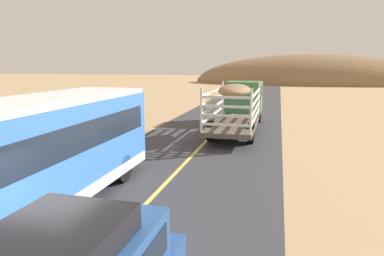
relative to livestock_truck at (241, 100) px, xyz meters
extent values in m
cube|color=black|center=(-0.05, -19.03, 0.34)|extent=(1.42, 2.07, 0.36)
cube|color=#3F7F4C|center=(0.00, 2.16, 0.03)|extent=(2.50, 2.20, 2.20)
cube|color=#192333|center=(0.00, 2.16, 0.48)|extent=(2.53, 1.54, 0.70)
cube|color=brown|center=(0.00, -3.24, -1.07)|extent=(2.50, 6.40, 0.24)
cylinder|color=silver|center=(-1.19, -0.10, 0.15)|extent=(0.12, 0.12, 2.20)
cylinder|color=silver|center=(1.19, -0.10, 0.15)|extent=(0.12, 0.12, 2.20)
cylinder|color=silver|center=(-1.19, -6.38, 0.15)|extent=(0.12, 0.12, 2.20)
cylinder|color=silver|center=(1.19, -6.38, 0.15)|extent=(0.12, 0.12, 2.20)
cube|color=silver|center=(-1.21, -3.24, -0.51)|extent=(0.08, 6.30, 0.12)
cube|color=silver|center=(1.21, -3.24, -0.51)|extent=(0.08, 6.30, 0.12)
cube|color=silver|center=(0.00, -6.40, -0.51)|extent=(2.40, 0.08, 0.12)
cube|color=silver|center=(-1.21, -3.24, -0.07)|extent=(0.08, 6.30, 0.12)
cube|color=silver|center=(1.21, -3.24, -0.07)|extent=(0.08, 6.30, 0.12)
cube|color=silver|center=(0.00, -6.40, -0.07)|extent=(2.40, 0.08, 0.12)
cube|color=silver|center=(-1.21, -3.24, 0.37)|extent=(0.08, 6.30, 0.12)
cube|color=silver|center=(1.21, -3.24, 0.37)|extent=(0.08, 6.30, 0.12)
cube|color=silver|center=(0.00, -6.40, 0.37)|extent=(2.40, 0.08, 0.12)
cube|color=silver|center=(-1.21, -3.24, 0.81)|extent=(0.08, 6.30, 0.12)
cube|color=silver|center=(1.21, -3.24, 0.81)|extent=(0.08, 6.30, 0.12)
cube|color=silver|center=(0.00, -6.40, 0.81)|extent=(2.40, 0.08, 0.12)
ellipsoid|color=#8C6B4C|center=(0.00, -3.24, 0.90)|extent=(1.75, 3.84, 0.70)
cylinder|color=black|center=(-1.09, 2.16, -1.22)|extent=(0.32, 1.10, 1.10)
cylinder|color=black|center=(1.09, 2.16, -1.22)|extent=(0.32, 1.10, 1.10)
cylinder|color=black|center=(-1.09, -4.52, -1.22)|extent=(0.32, 1.10, 1.10)
cylinder|color=black|center=(1.09, -4.52, -1.22)|extent=(0.32, 1.10, 1.10)
cube|color=#3872C6|center=(-3.94, -14.85, -0.07)|extent=(2.50, 10.00, 2.70)
cube|color=white|center=(-3.94, -14.85, 1.36)|extent=(2.45, 9.80, 0.16)
cube|color=#192333|center=(-3.94, -14.85, 0.40)|extent=(2.54, 9.20, 0.80)
cube|color=silver|center=(-3.94, -14.85, -1.22)|extent=(2.53, 9.80, 0.36)
cylinder|color=black|center=(-5.04, -11.60, -1.27)|extent=(0.30, 1.00, 1.00)
cylinder|color=black|center=(-2.84, -11.60, -1.27)|extent=(0.30, 1.00, 1.00)
ellipsoid|color=gray|center=(-11.85, -3.35, -1.53)|extent=(0.81, 0.92, 0.53)
ellipsoid|color=olive|center=(9.47, 55.34, -1.79)|extent=(51.72, 22.81, 12.68)
camera|label=1|loc=(2.38, -21.86, 2.34)|focal=30.99mm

